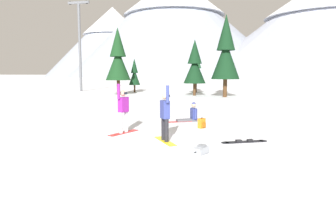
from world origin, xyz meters
The scene contains 16 objects.
ground_plane centered at (0.00, 0.00, 0.00)m, with size 800.00×800.00×0.00m, color white.
snowboarder_foreground centered at (-0.48, 0.94, 0.96)m, with size 1.10×1.48×2.03m.
snowboarder_midground centered at (-2.47, 2.08, 0.96)m, with size 0.85×1.54×2.03m.
snowboarder_background centered at (-0.20, 5.61, 0.34)m, with size 1.75×1.20×0.98m.
loose_snowboard_near_right centered at (2.31, 1.41, 0.02)m, with size 1.70×0.96×0.09m.
backpack_grey centered at (0.94, -0.47, 0.12)m, with size 0.51×0.55×0.28m.
backpack_orange centered at (0.56, 3.85, 0.21)m, with size 0.37×0.38×0.47m.
pine_tree_short centered at (1.18, 21.91, 4.54)m, with size 2.87×2.87×8.33m.
pine_tree_twin centered at (-10.28, 27.26, 2.35)m, with size 1.43×1.43×4.32m.
pine_tree_slender centered at (-10.72, 22.78, 4.10)m, with size 2.80×2.80×7.53m.
pine_tree_young centered at (-2.62, 28.72, 2.92)m, with size 2.09×2.09×5.35m.
pine_tree_leaning centered at (-2.14, 23.35, 3.32)m, with size 2.42×2.42×6.09m.
ski_lift_tower centered at (-18.18, 28.13, 6.64)m, with size 2.98×0.36×11.93m.
peak_north_spur centered at (-84.51, 203.13, 26.33)m, with size 96.14×96.14×50.40m.
peak_central_summit centered at (-42.29, 222.02, 39.61)m, with size 170.59×170.59×75.81m.
peak_east_ridge centered at (59.11, 204.11, 32.90)m, with size 165.84×165.84×62.97m.
Camera 1 is at (1.82, -9.44, 2.45)m, focal length 32.21 mm.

